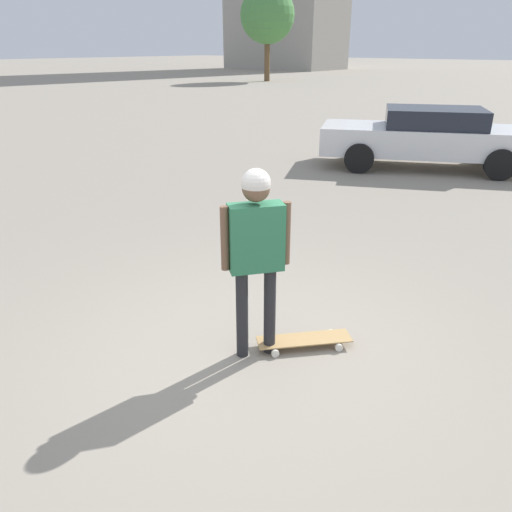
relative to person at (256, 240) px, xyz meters
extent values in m
plane|color=gray|center=(0.00, 0.00, -1.14)|extent=(220.00, 220.00, 0.00)
cylinder|color=#262628|center=(-0.08, -0.10, -0.71)|extent=(0.11, 0.11, 0.87)
cylinder|color=#262628|center=(0.08, 0.10, -0.71)|extent=(0.11, 0.11, 0.87)
cube|color=#2D724C|center=(0.00, 0.00, 0.02)|extent=(0.44, 0.50, 0.60)
cylinder|color=brown|center=(-0.16, -0.22, 0.04)|extent=(0.07, 0.07, 0.57)
cylinder|color=brown|center=(0.16, 0.22, 0.04)|extent=(0.07, 0.07, 0.57)
sphere|color=brown|center=(0.00, 0.00, 0.46)|extent=(0.23, 0.23, 0.23)
sphere|color=silver|center=(0.00, 0.00, 0.50)|extent=(0.25, 0.25, 0.25)
cube|color=tan|center=(0.29, 0.38, -1.06)|extent=(0.78, 0.83, 0.01)
cylinder|color=silver|center=(0.18, 0.06, -1.10)|extent=(0.07, 0.08, 0.07)
cylinder|color=silver|center=(-0.01, 0.23, -1.10)|extent=(0.07, 0.08, 0.07)
cylinder|color=silver|center=(0.59, 0.52, -1.10)|extent=(0.07, 0.08, 0.07)
cylinder|color=silver|center=(0.40, 0.69, -1.10)|extent=(0.07, 0.08, 0.07)
cube|color=silver|center=(-1.82, 8.51, -0.50)|extent=(5.06, 3.69, 0.62)
cube|color=#1E232D|center=(-1.72, 8.57, 0.02)|extent=(2.62, 2.36, 0.42)
cylinder|color=black|center=(-2.76, 7.07, -0.81)|extent=(0.68, 0.48, 0.66)
cylinder|color=black|center=(-3.54, 8.63, -0.81)|extent=(0.68, 0.48, 0.66)
cylinder|color=black|center=(-0.11, 8.40, -0.81)|extent=(0.68, 0.48, 0.66)
cylinder|color=black|center=(-0.88, 9.95, -0.81)|extent=(0.68, 0.48, 0.66)
cylinder|color=brown|center=(-23.94, 30.75, 0.55)|extent=(0.44, 0.44, 3.38)
sphere|color=#478442|center=(-23.94, 30.75, 3.72)|extent=(4.25, 4.25, 4.25)
camera|label=1|loc=(2.52, -3.09, 1.54)|focal=35.00mm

